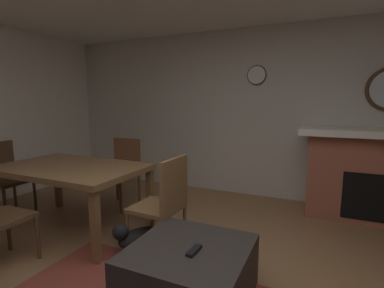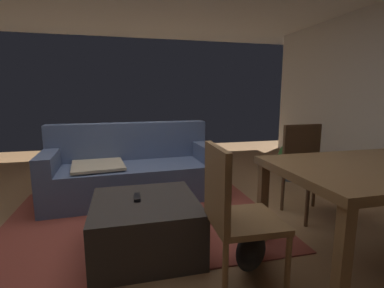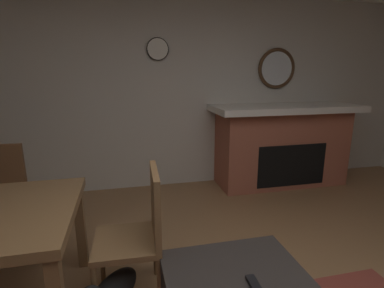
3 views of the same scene
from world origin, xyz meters
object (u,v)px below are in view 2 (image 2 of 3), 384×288
tv_remote (137,197)px  dining_chair_west (232,208)px  small_dog (252,245)px  dining_chair_north (307,164)px  ottoman_coffee_table (146,225)px  couch (132,171)px  potted_plant (291,159)px

tv_remote → dining_chair_west: dining_chair_west is taller
tv_remote → small_dog: (0.78, -0.46, -0.27)m
dining_chair_north → small_dog: size_ratio=1.93×
tv_remote → ottoman_coffee_table: bearing=-40.0°
couch → dining_chair_west: size_ratio=2.18×
couch → small_dog: (0.78, -1.70, -0.15)m
dining_chair_west → potted_plant: (1.70, 1.94, -0.21)m
dining_chair_west → dining_chair_north: size_ratio=1.00×
tv_remote → dining_chair_north: bearing=11.7°
ottoman_coffee_table → tv_remote: size_ratio=5.10×
dining_chair_north → potted_plant: 1.19m
potted_plant → couch: bearing=-177.3°
couch → small_dog: 1.88m
couch → tv_remote: (-0.00, -1.24, 0.12)m
dining_chair_west → potted_plant: size_ratio=1.68×
ottoman_coffee_table → tv_remote: tv_remote is taller
ottoman_coffee_table → potted_plant: size_ratio=1.48×
dining_chair_north → potted_plant: size_ratio=1.68×
ottoman_coffee_table → dining_chair_north: 1.77m
dining_chair_west → potted_plant: bearing=48.8°
tv_remote → couch: bearing=91.9°
ottoman_coffee_table → dining_chair_north: (1.71, 0.35, 0.31)m
dining_chair_north → tv_remote: bearing=-170.4°
couch → ottoman_coffee_table: 1.30m
dining_chair_north → dining_chair_west: bearing=-143.3°
ottoman_coffee_table → dining_chair_west: (0.51, -0.54, 0.31)m
dining_chair_west → small_dog: dining_chair_west is taller
tv_remote → dining_chair_west: (0.57, -0.59, 0.09)m
dining_chair_west → dining_chair_north: 1.49m
tv_remote → dining_chair_north: dining_chair_north is taller
dining_chair_west → couch: bearing=107.1°
tv_remote → potted_plant: size_ratio=0.29×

